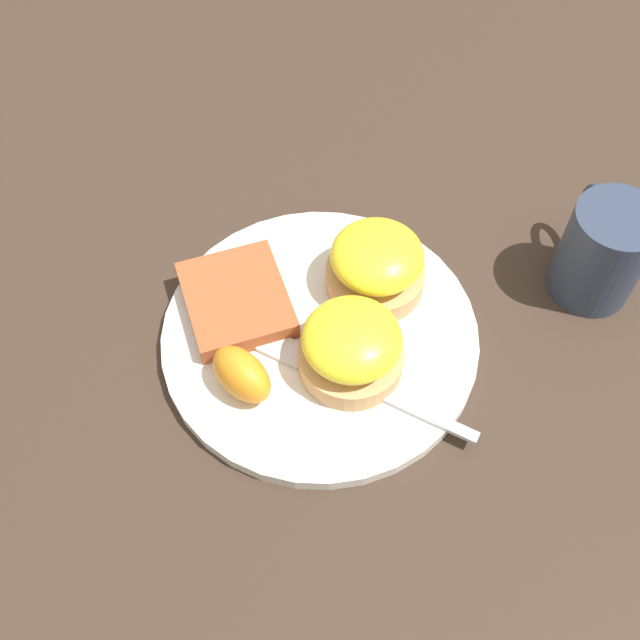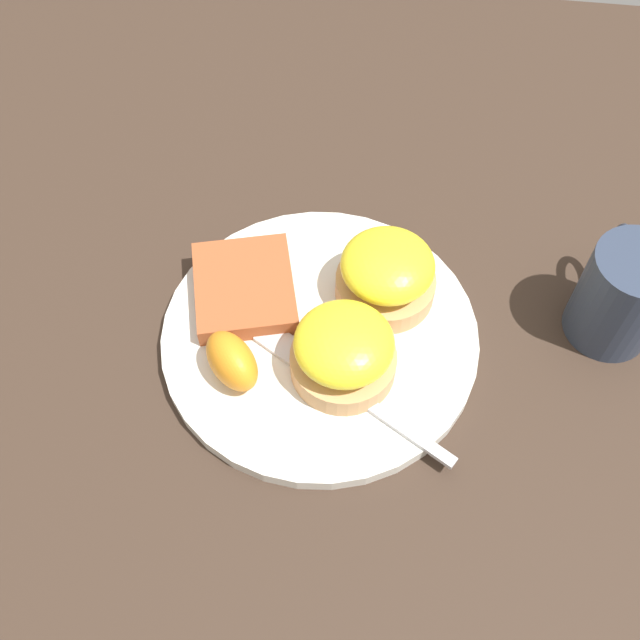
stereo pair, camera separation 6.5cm
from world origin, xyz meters
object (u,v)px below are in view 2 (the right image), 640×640
hashbrown_patty (244,288)px  fork (340,384)px  sandwich_benedict_left (344,351)px  sandwich_benedict_right (387,274)px  orange_wedge (232,361)px  cup (622,295)px

hashbrown_patty → fork: bearing=-130.6°
sandwich_benedict_left → sandwich_benedict_right: same height
sandwich_benedict_left → orange_wedge: (-0.02, 0.09, -0.01)m
orange_wedge → fork: bearing=-89.9°
sandwich_benedict_left → sandwich_benedict_right: bearing=-18.8°
sandwich_benedict_left → orange_wedge: size_ratio=1.52×
orange_wedge → fork: (0.00, -0.09, -0.02)m
sandwich_benedict_right → fork: sandwich_benedict_right is taller
sandwich_benedict_right → fork: size_ratio=0.50×
sandwich_benedict_right → hashbrown_patty: (-0.02, 0.13, -0.02)m
fork → cup: cup is taller
fork → cup: bearing=-66.6°
hashbrown_patty → cup: (0.02, -0.33, 0.03)m
sandwich_benedict_left → orange_wedge: bearing=100.2°
cup → orange_wedge: bearing=107.3°
sandwich_benedict_left → hashbrown_patty: bearing=55.7°
sandwich_benedict_right → fork: (-0.10, 0.03, -0.03)m
sandwich_benedict_left → cup: cup is taller
sandwich_benedict_right → orange_wedge: bearing=130.0°
sandwich_benedict_left → sandwich_benedict_right: size_ratio=1.00×
hashbrown_patty → orange_wedge: bearing=-175.8°
hashbrown_patty → cup: bearing=-87.0°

